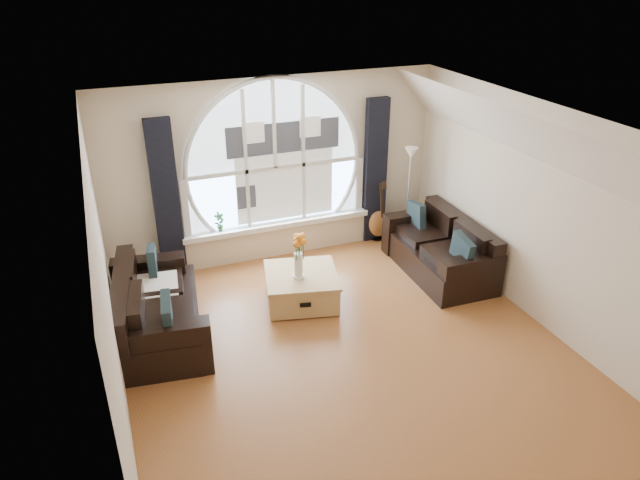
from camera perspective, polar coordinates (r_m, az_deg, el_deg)
The scene contains 21 objects.
ground at distance 7.04m, azimuth 2.71°, elevation -10.75°, with size 5.00×5.50×0.01m, color brown.
ceiling at distance 5.83m, azimuth 3.28°, elevation 10.95°, with size 5.00×5.50×0.01m, color silver.
wall_back at distance 8.69m, azimuth -4.47°, elevation 6.83°, with size 5.00×0.01×2.70m, color beige.
wall_front at distance 4.41m, azimuth 18.31°, elevation -16.34°, with size 5.00×0.01×2.70m, color beige.
wall_left at distance 5.87m, azimuth -20.01°, elevation -4.95°, with size 0.01×5.50×2.70m, color beige.
wall_right at distance 7.61m, azimuth 20.45°, elevation 2.26°, with size 0.01×5.50×2.70m, color beige.
attic_slope at distance 7.09m, azimuth 19.85°, elevation 9.32°, with size 0.92×5.50×0.72m, color silver.
arched_window at distance 8.58m, azimuth -4.48°, elevation 8.50°, with size 2.60×0.06×2.15m, color silver.
window_sill at distance 8.92m, azimuth -4.10°, elevation 1.54°, with size 2.90×0.22×0.08m, color white.
window_frame at distance 8.55m, azimuth -4.42°, elevation 8.44°, with size 2.76×0.08×2.15m, color white.
neighbor_house at distance 8.65m, azimuth -3.46°, elevation 7.80°, with size 1.70×0.02×1.50m, color silver.
curtain_left at distance 8.36m, azimuth -14.72°, elevation 3.75°, with size 0.35×0.12×2.30m, color black.
curtain_right at distance 9.22m, azimuth 5.39°, elevation 6.62°, with size 0.35×0.12×2.30m, color black.
sofa_left at distance 7.35m, azimuth -15.49°, elevation -6.24°, with size 0.94×1.88×0.84m, color black.
sofa_right at distance 8.62m, azimuth 11.51°, elevation -0.71°, with size 0.91×1.82×0.81m, color black.
coffee_chest at distance 7.82m, azimuth -1.81°, elevation -4.52°, with size 0.94×0.94×0.46m, color #A4804C.
throw_blanket at distance 7.54m, azimuth -15.72°, elevation -4.50°, with size 0.55×0.55×0.10m, color silver.
vase_flowers at distance 7.47m, azimuth -2.13°, elevation -1.03°, with size 0.24×0.24×0.70m, color white.
floor_lamp at distance 9.22m, azimuth 8.55°, elevation 4.11°, with size 0.24×0.24×1.60m, color #B2B2B2.
guitar at distance 9.37m, azimuth 5.83°, elevation 2.87°, with size 0.36×0.24×1.06m, color #9B5E2D.
potted_plant at distance 8.65m, azimuth -9.75°, elevation 1.75°, with size 0.16×0.11×0.29m, color #1E6023.
Camera 1 is at (-2.35, -5.10, 4.24)m, focal length 32.93 mm.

